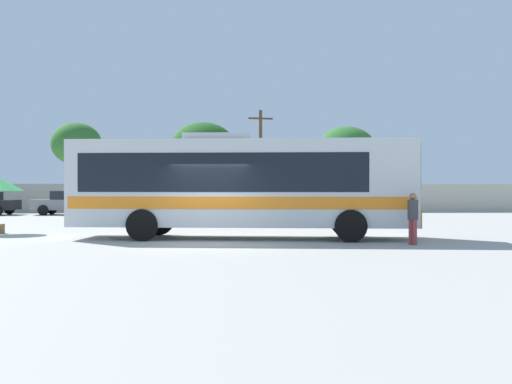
% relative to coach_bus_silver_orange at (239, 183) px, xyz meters
% --- Properties ---
extents(ground_plane, '(300.00, 300.00, 0.00)m').
position_rel_coach_bus_silver_orange_xyz_m(ground_plane, '(-0.98, 8.05, -1.91)').
color(ground_plane, '#A3A099').
extents(perimeter_wall, '(80.00, 0.30, 1.97)m').
position_rel_coach_bus_silver_orange_xyz_m(perimeter_wall, '(-0.98, 21.88, -0.92)').
color(perimeter_wall, '#B2AD9E').
rests_on(perimeter_wall, ground_plane).
extents(coach_bus_silver_orange, '(11.75, 3.66, 3.57)m').
position_rel_coach_bus_silver_orange_xyz_m(coach_bus_silver_orange, '(0.00, 0.00, 0.00)').
color(coach_bus_silver_orange, silver).
rests_on(coach_bus_silver_orange, ground_plane).
extents(attendant_by_bus_door, '(0.44, 0.44, 1.58)m').
position_rel_coach_bus_silver_orange_xyz_m(attendant_by_bus_door, '(5.28, -2.55, -1.01)').
color(attendant_by_bus_door, '#99383D').
rests_on(attendant_by_bus_door, ground_plane).
extents(parked_car_second_grey, '(4.42, 2.01, 1.50)m').
position_rel_coach_bus_silver_orange_xyz_m(parked_car_second_grey, '(-10.55, 18.39, -1.11)').
color(parked_car_second_grey, slate).
rests_on(parked_car_second_grey, ground_plane).
extents(parked_car_third_silver, '(4.39, 2.27, 1.42)m').
position_rel_coach_bus_silver_orange_xyz_m(parked_car_third_silver, '(-3.37, 18.76, -1.15)').
color(parked_car_third_silver, '#B7BABF').
rests_on(parked_car_third_silver, ground_plane).
extents(utility_pole_near, '(1.79, 0.45, 7.29)m').
position_rel_coach_bus_silver_orange_xyz_m(utility_pole_near, '(1.67, 23.64, 1.92)').
color(utility_pole_near, '#4C3823').
rests_on(utility_pole_near, ground_plane).
extents(roadside_tree_left, '(3.93, 3.93, 6.83)m').
position_rel_coach_bus_silver_orange_xyz_m(roadside_tree_left, '(-12.69, 28.31, 3.23)').
color(roadside_tree_left, brown).
rests_on(roadside_tree_left, ground_plane).
extents(roadside_tree_midleft, '(5.38, 5.38, 6.86)m').
position_rel_coach_bus_silver_orange_xyz_m(roadside_tree_midleft, '(-2.67, 28.07, 2.66)').
color(roadside_tree_midleft, brown).
rests_on(roadside_tree_midleft, ground_plane).
extents(roadside_tree_midright, '(4.76, 4.76, 6.47)m').
position_rel_coach_bus_silver_orange_xyz_m(roadside_tree_midright, '(8.51, 27.05, 2.53)').
color(roadside_tree_midright, brown).
rests_on(roadside_tree_midright, ground_plane).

